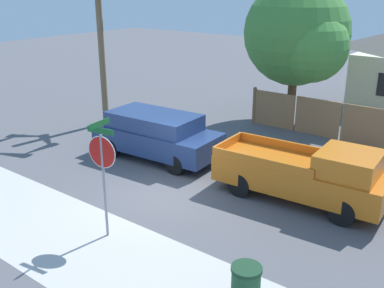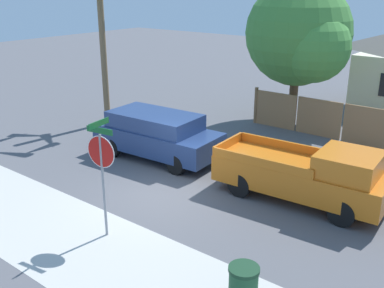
{
  "view_description": "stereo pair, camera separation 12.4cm",
  "coord_description": "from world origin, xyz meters",
  "px_view_note": "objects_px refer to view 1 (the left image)",
  "views": [
    {
      "loc": [
        8.59,
        -9.8,
        6.33
      ],
      "look_at": [
        0.64,
        0.65,
        1.6
      ],
      "focal_mm": 42.0,
      "sensor_mm": 36.0,
      "label": 1
    },
    {
      "loc": [
        8.69,
        -9.73,
        6.33
      ],
      "look_at": [
        0.64,
        0.65,
        1.6
      ],
      "focal_mm": 42.0,
      "sensor_mm": 36.0,
      "label": 2
    }
  ],
  "objects_px": {
    "palm_tree": "(98,4)",
    "oak_tree": "(300,36)",
    "red_suv": "(156,134)",
    "trash_bin": "(246,287)",
    "stop_sign": "(102,160)",
    "orange_pickup": "(307,174)"
  },
  "relations": [
    {
      "from": "stop_sign",
      "to": "orange_pickup",
      "type": "bearing_deg",
      "value": 48.1
    },
    {
      "from": "palm_tree",
      "to": "oak_tree",
      "type": "bearing_deg",
      "value": 36.83
    },
    {
      "from": "oak_tree",
      "to": "trash_bin",
      "type": "bearing_deg",
      "value": -68.93
    },
    {
      "from": "oak_tree",
      "to": "palm_tree",
      "type": "height_order",
      "value": "oak_tree"
    },
    {
      "from": "red_suv",
      "to": "trash_bin",
      "type": "relative_size",
      "value": 5.27
    },
    {
      "from": "red_suv",
      "to": "orange_pickup",
      "type": "distance_m",
      "value": 6.04
    },
    {
      "from": "palm_tree",
      "to": "trash_bin",
      "type": "bearing_deg",
      "value": -30.8
    },
    {
      "from": "oak_tree",
      "to": "orange_pickup",
      "type": "bearing_deg",
      "value": -62.29
    },
    {
      "from": "red_suv",
      "to": "stop_sign",
      "type": "xyz_separation_m",
      "value": [
        2.7,
        -5.03,
        1.19
      ]
    },
    {
      "from": "red_suv",
      "to": "stop_sign",
      "type": "bearing_deg",
      "value": -64.79
    },
    {
      "from": "oak_tree",
      "to": "trash_bin",
      "type": "distance_m",
      "value": 13.82
    },
    {
      "from": "red_suv",
      "to": "trash_bin",
      "type": "height_order",
      "value": "red_suv"
    },
    {
      "from": "orange_pickup",
      "to": "palm_tree",
      "type": "bearing_deg",
      "value": 167.18
    },
    {
      "from": "oak_tree",
      "to": "orange_pickup",
      "type": "distance_m",
      "value": 8.76
    },
    {
      "from": "oak_tree",
      "to": "palm_tree",
      "type": "xyz_separation_m",
      "value": [
        -7.13,
        -5.34,
        1.35
      ]
    },
    {
      "from": "red_suv",
      "to": "oak_tree",
      "type": "bearing_deg",
      "value": 69.65
    },
    {
      "from": "oak_tree",
      "to": "palm_tree",
      "type": "distance_m",
      "value": 9.01
    },
    {
      "from": "stop_sign",
      "to": "trash_bin",
      "type": "bearing_deg",
      "value": -10.9
    },
    {
      "from": "orange_pickup",
      "to": "stop_sign",
      "type": "height_order",
      "value": "stop_sign"
    },
    {
      "from": "oak_tree",
      "to": "trash_bin",
      "type": "xyz_separation_m",
      "value": [
        4.8,
        -12.45,
        -3.61
      ]
    },
    {
      "from": "orange_pickup",
      "to": "trash_bin",
      "type": "distance_m",
      "value": 5.34
    },
    {
      "from": "red_suv",
      "to": "orange_pickup",
      "type": "relative_size",
      "value": 0.95
    }
  ]
}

